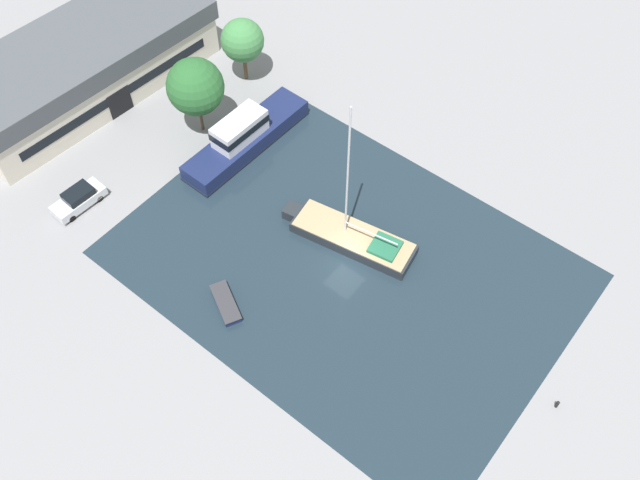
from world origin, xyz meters
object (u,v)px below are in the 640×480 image
at_px(parked_car, 78,199).
at_px(motor_cruiser, 245,137).
at_px(quay_tree_by_water, 242,40).
at_px(warehouse_building, 83,65).
at_px(quay_tree_near_building, 195,87).
at_px(sailboat_moored, 352,237).
at_px(small_dinghy, 226,304).

distance_m(parked_car, motor_cruiser, 14.88).
height_order(quay_tree_by_water, motor_cruiser, quay_tree_by_water).
bearing_deg(motor_cruiser, warehouse_building, 13.35).
distance_m(warehouse_building, quay_tree_near_building, 12.59).
height_order(parked_car, sailboat_moored, sailboat_moored).
height_order(warehouse_building, motor_cruiser, warehouse_building).
distance_m(quay_tree_by_water, small_dinghy, 25.82).
relative_size(sailboat_moored, small_dinghy, 3.67).
distance_m(quay_tree_near_building, small_dinghy, 19.50).
relative_size(warehouse_building, small_dinghy, 6.53).
relative_size(parked_car, sailboat_moored, 0.32).
height_order(warehouse_building, small_dinghy, warehouse_building).
bearing_deg(quay_tree_near_building, sailboat_moored, -94.97).
bearing_deg(motor_cruiser, quay_tree_near_building, 10.66).
bearing_deg(motor_cruiser, parked_car, 66.39).
height_order(warehouse_building, sailboat_moored, sailboat_moored).
bearing_deg(small_dinghy, parked_car, -61.07).
xyz_separation_m(warehouse_building, small_dinghy, (-9.43, -26.48, -2.55)).
bearing_deg(sailboat_moored, motor_cruiser, 70.22).
height_order(quay_tree_near_building, small_dinghy, quay_tree_near_building).
relative_size(quay_tree_near_building, parked_car, 1.63).
xyz_separation_m(quay_tree_by_water, sailboat_moored, (-9.15, -19.71, -3.78)).
bearing_deg(sailboat_moored, small_dinghy, 150.88).
distance_m(quay_tree_near_building, quay_tree_by_water, 7.76).
bearing_deg(sailboat_moored, quay_tree_by_water, 55.09).
distance_m(parked_car, small_dinghy, 16.11).
height_order(parked_car, motor_cruiser, motor_cruiser).
distance_m(motor_cruiser, small_dinghy, 16.39).
bearing_deg(warehouse_building, quay_tree_near_building, -72.96).
distance_m(sailboat_moored, small_dinghy, 11.32).
bearing_deg(sailboat_moored, warehouse_building, 82.39).
relative_size(motor_cruiser, small_dinghy, 3.39).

